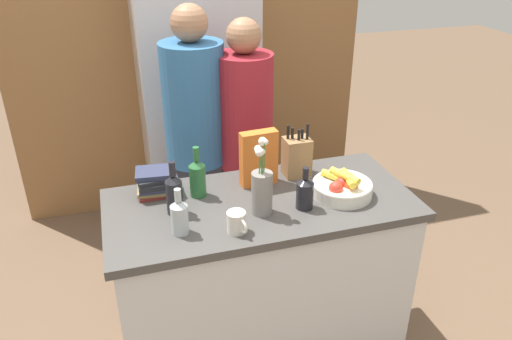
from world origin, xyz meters
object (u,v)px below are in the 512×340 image
at_px(book_stack, 156,182).
at_px(bottle_water, 197,177).
at_px(flower_vase, 262,189).
at_px(coffee_mug, 237,222).
at_px(person_in_blue, 245,143).
at_px(cereal_box, 259,158).
at_px(bottle_oil, 174,193).
at_px(bottle_vinegar, 305,192).
at_px(knife_block, 297,156).
at_px(bottle_wine, 179,216).
at_px(person_at_sink, 196,138).
at_px(refrigerator, 197,96).
at_px(fruit_bowl, 343,187).

xyz_separation_m(book_stack, bottle_water, (0.18, -0.07, 0.04)).
height_order(flower_vase, coffee_mug, flower_vase).
bearing_deg(flower_vase, person_in_blue, 79.87).
bearing_deg(coffee_mug, cereal_box, 60.70).
bearing_deg(bottle_water, bottle_oil, -136.19).
bearing_deg(bottle_vinegar, flower_vase, 175.47).
xyz_separation_m(bottle_water, person_in_blue, (0.37, 0.52, -0.10)).
relative_size(bottle_water, person_in_blue, 0.15).
distance_m(knife_block, bottle_oil, 0.67).
xyz_separation_m(flower_vase, bottle_water, (-0.24, 0.23, -0.02)).
relative_size(bottle_wine, person_at_sink, 0.12).
distance_m(refrigerator, fruit_bowl, 1.52).
distance_m(knife_block, person_in_blue, 0.49).
relative_size(flower_vase, person_in_blue, 0.22).
relative_size(bottle_wine, bottle_water, 0.83).
distance_m(fruit_bowl, person_in_blue, 0.77).
xyz_separation_m(bottle_oil, person_at_sink, (0.23, 0.71, -0.07)).
distance_m(coffee_mug, bottle_oil, 0.32).
distance_m(refrigerator, person_at_sink, 0.69).
bearing_deg(refrigerator, person_at_sink, -101.23).
height_order(knife_block, coffee_mug, knife_block).
relative_size(coffee_mug, bottle_water, 0.46).
distance_m(knife_block, bottle_water, 0.52).
distance_m(cereal_box, bottle_vinegar, 0.31).
xyz_separation_m(fruit_bowl, knife_block, (-0.13, 0.26, 0.06)).
height_order(coffee_mug, bottle_oil, bottle_oil).
relative_size(fruit_bowl, bottle_vinegar, 1.40).
relative_size(bottle_water, person_at_sink, 0.15).
bearing_deg(coffee_mug, flower_vase, 38.35).
height_order(refrigerator, coffee_mug, refrigerator).
distance_m(knife_block, bottle_wine, 0.73).
height_order(fruit_bowl, cereal_box, cereal_box).
height_order(person_at_sink, person_in_blue, person_at_sink).
bearing_deg(flower_vase, bottle_oil, 163.25).
distance_m(knife_block, person_at_sink, 0.67).
xyz_separation_m(flower_vase, book_stack, (-0.42, 0.30, -0.06)).
relative_size(knife_block, person_in_blue, 0.17).
xyz_separation_m(bottle_oil, person_in_blue, (0.50, 0.64, -0.10)).
relative_size(refrigerator, fruit_bowl, 6.90).
distance_m(refrigerator, knife_block, 1.24).
bearing_deg(bottle_wine, bottle_water, 65.33).
xyz_separation_m(refrigerator, bottle_oil, (-0.36, -1.39, 0.05)).
bearing_deg(knife_block, book_stack, 179.38).
height_order(bottle_water, person_in_blue, person_in_blue).
height_order(bottle_oil, bottle_water, bottle_oil).
bearing_deg(person_at_sink, cereal_box, -61.33).
relative_size(fruit_bowl, bottle_oil, 1.13).
xyz_separation_m(flower_vase, bottle_wine, (-0.37, -0.05, -0.04)).
bearing_deg(knife_block, person_at_sink, 128.10).
distance_m(knife_block, flower_vase, 0.40).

